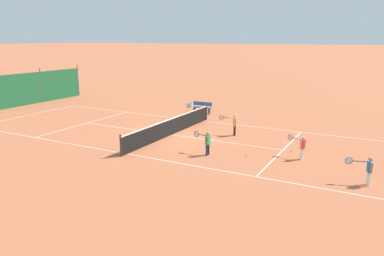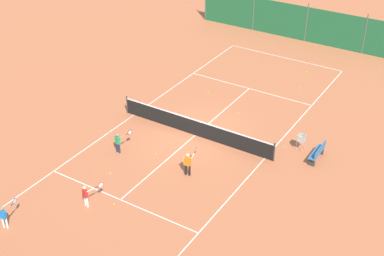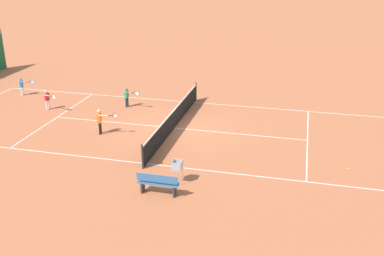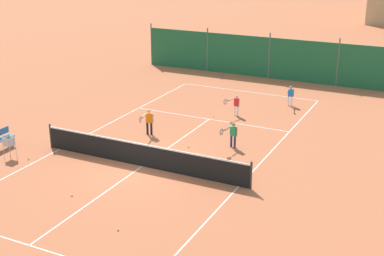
% 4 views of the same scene
% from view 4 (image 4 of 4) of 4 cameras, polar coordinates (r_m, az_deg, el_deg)
% --- Properties ---
extents(ground_plane, '(600.00, 600.00, 0.00)m').
position_cam_4_polar(ground_plane, '(21.28, -5.33, -4.08)').
color(ground_plane, '#B7603D').
extents(court_line_markings, '(8.25, 23.85, 0.01)m').
position_cam_4_polar(court_line_markings, '(21.28, -5.33, -4.07)').
color(court_line_markings, white).
rests_on(court_line_markings, ground).
extents(tennis_net, '(9.18, 0.08, 1.06)m').
position_cam_4_polar(tennis_net, '(21.09, -5.37, -2.84)').
color(tennis_net, '#2D2D2D').
rests_on(tennis_net, ground).
extents(windscreen_fence_far, '(17.28, 0.08, 2.90)m').
position_cam_4_polar(windscreen_fence_far, '(34.41, 8.22, 7.41)').
color(windscreen_fence_far, '#1E6038').
rests_on(windscreen_fence_far, ground).
extents(player_near_baseline, '(0.57, 0.89, 1.09)m').
position_cam_4_polar(player_near_baseline, '(26.94, 4.69, 2.60)').
color(player_near_baseline, white).
rests_on(player_near_baseline, ground).
extents(player_far_service, '(0.35, 0.97, 1.09)m').
position_cam_4_polar(player_far_service, '(28.93, 10.44, 3.55)').
color(player_far_service, white).
rests_on(player_far_service, ground).
extents(player_near_service, '(0.46, 0.94, 1.13)m').
position_cam_4_polar(player_near_service, '(22.84, 4.34, -0.55)').
color(player_near_service, '#23284C').
rests_on(player_near_service, ground).
extents(player_far_baseline, '(0.40, 1.06, 1.23)m').
position_cam_4_polar(player_far_baseline, '(24.30, -4.64, 0.85)').
color(player_far_baseline, black).
rests_on(player_far_baseline, ground).
extents(tennis_ball_mid_court, '(0.07, 0.07, 0.07)m').
position_cam_4_polar(tennis_ball_mid_court, '(16.97, -7.92, -10.69)').
color(tennis_ball_mid_court, '#CCE033').
rests_on(tennis_ball_mid_court, ground).
extents(tennis_ball_alley_right, '(0.07, 0.07, 0.07)m').
position_cam_4_polar(tennis_ball_alley_right, '(22.77, -17.05, -3.18)').
color(tennis_ball_alley_right, '#CCE033').
rests_on(tennis_ball_alley_right, ground).
extents(tennis_ball_far_corner, '(0.07, 0.07, 0.07)m').
position_cam_4_polar(tennis_ball_far_corner, '(23.01, -0.38, -2.01)').
color(tennis_ball_far_corner, '#CCE033').
rests_on(tennis_ball_far_corner, ground).
extents(tennis_ball_near_corner, '(0.07, 0.07, 0.07)m').
position_cam_4_polar(tennis_ball_near_corner, '(24.82, 4.07, -0.40)').
color(tennis_ball_near_corner, '#CCE033').
rests_on(tennis_ball_near_corner, ground).
extents(tennis_ball_alley_left, '(0.07, 0.07, 0.07)m').
position_cam_4_polar(tennis_ball_alley_left, '(19.30, -12.70, -7.03)').
color(tennis_ball_alley_left, '#CCE033').
rests_on(tennis_ball_alley_left, ground).
extents(tennis_ball_by_net_left, '(0.07, 0.07, 0.07)m').
position_cam_4_polar(tennis_ball_by_net_left, '(26.90, 2.30, 1.26)').
color(tennis_ball_by_net_left, '#CCE033').
rests_on(tennis_ball_by_net_left, ground).
extents(ball_hopper, '(0.36, 0.36, 0.89)m').
position_cam_4_polar(ball_hopper, '(22.97, -18.97, -1.52)').
color(ball_hopper, '#B7B7BC').
rests_on(ball_hopper, ground).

